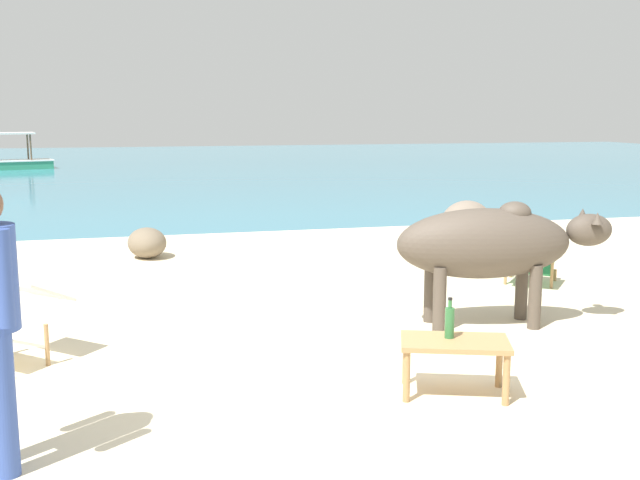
# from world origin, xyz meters

# --- Properties ---
(sand_beach) EXTENTS (18.00, 14.00, 0.04)m
(sand_beach) POSITION_xyz_m (0.00, 0.00, 0.02)
(sand_beach) COLOR beige
(sand_beach) RESTS_ON ground
(water_surface) EXTENTS (60.00, 36.00, 0.03)m
(water_surface) POSITION_xyz_m (0.00, 22.00, 0.00)
(water_surface) COLOR teal
(water_surface) RESTS_ON ground
(cow) EXTENTS (2.11, 0.84, 1.18)m
(cow) POSITION_xyz_m (1.53, 0.85, 0.82)
(cow) COLOR #4C4238
(cow) RESTS_ON sand_beach
(low_bench_table) EXTENTS (0.86, 0.67, 0.40)m
(low_bench_table) POSITION_xyz_m (0.47, -0.74, 0.38)
(low_bench_table) COLOR #A37A4C
(low_bench_table) RESTS_ON sand_beach
(bottle) EXTENTS (0.07, 0.07, 0.30)m
(bottle) POSITION_xyz_m (0.45, -0.68, 0.56)
(bottle) COLOR #2D6B38
(bottle) RESTS_ON low_bench_table
(deck_chair_near) EXTENTS (0.88, 0.93, 0.68)m
(deck_chair_near) POSITION_xyz_m (2.76, 2.25, 0.42)
(deck_chair_near) COLOR #A37A4C
(deck_chair_near) RESTS_ON sand_beach
(deck_chair_far) EXTENTS (0.91, 0.92, 0.68)m
(deck_chair_far) POSITION_xyz_m (-2.63, 0.78, 0.42)
(deck_chair_far) COLOR #A37A4C
(deck_chair_far) RESTS_ON sand_beach
(shore_rock_large) EXTENTS (0.62, 0.72, 0.42)m
(shore_rock_large) POSITION_xyz_m (-1.49, 5.09, 0.25)
(shore_rock_large) COLOR #756651
(shore_rock_large) RESTS_ON sand_beach
(shore_rock_medium) EXTENTS (1.01, 0.87, 0.67)m
(shore_rock_medium) POSITION_xyz_m (3.25, 5.02, 0.37)
(shore_rock_medium) COLOR gray
(shore_rock_medium) RESTS_ON sand_beach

